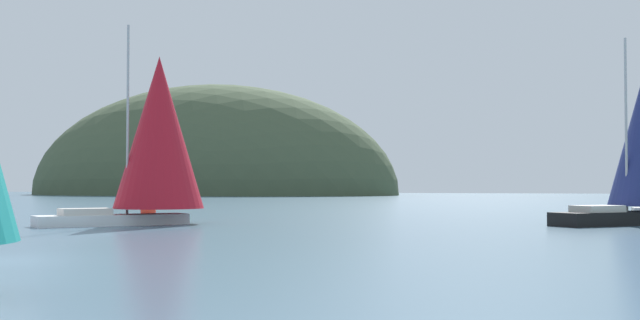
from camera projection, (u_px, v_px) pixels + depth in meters
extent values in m
ellipsoid|color=#425138|center=(208.00, 195.00, 168.14)|extent=(81.13, 44.00, 46.40)
cube|color=black|center=(617.00, 218.00, 43.42)|extent=(7.25, 6.96, 0.73)
cube|color=beige|center=(597.00, 209.00, 42.81)|extent=(2.97, 2.93, 0.36)
cylinder|color=#B2B2B7|center=(626.00, 124.00, 43.92)|extent=(0.14, 0.14, 9.58)
cube|color=white|center=(112.00, 220.00, 43.17)|extent=(6.93, 7.30, 0.59)
cube|color=beige|center=(85.00, 212.00, 42.44)|extent=(2.85, 2.92, 0.36)
cylinder|color=#B2B2B7|center=(128.00, 119.00, 43.75)|extent=(0.14, 0.14, 10.40)
cone|color=#B21423|center=(159.00, 132.00, 44.65)|extent=(7.09, 7.09, 8.51)
sphere|color=red|center=(148.00, 211.00, 57.06)|extent=(1.10, 1.10, 1.10)
cylinder|color=black|center=(148.00, 197.00, 57.09)|extent=(0.20, 0.20, 1.60)
sphere|color=#F2EA99|center=(148.00, 184.00, 57.12)|extent=(0.24, 0.24, 0.24)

